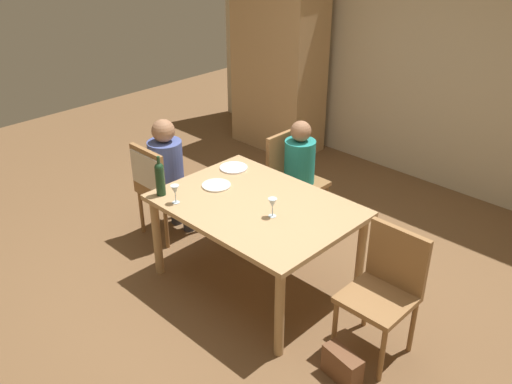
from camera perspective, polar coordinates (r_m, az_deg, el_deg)
ground_plane at (r=4.65m, az=0.00°, el=-9.29°), size 10.00×10.00×0.00m
rear_room_partition at (r=6.15m, az=18.60°, el=12.82°), size 6.40×0.12×2.70m
armoire_cabinet at (r=6.86m, az=2.35°, el=13.48°), size 1.18×0.62×2.18m
dining_table at (r=4.28m, az=0.00°, el=-2.20°), size 1.51×1.09×0.75m
chair_far_left at (r=5.20m, az=3.75°, el=1.89°), size 0.44×0.44×0.92m
chair_left_end at (r=5.01m, az=-10.33°, el=1.19°), size 0.44×0.46×0.92m
chair_right_end at (r=3.85m, az=13.28°, el=-9.31°), size 0.44×0.44×0.92m
person_woman_host at (r=5.09m, az=4.74°, el=2.49°), size 0.33×0.28×1.08m
person_man_bearded at (r=5.06m, az=-9.03°, el=2.38°), size 0.31×0.35×1.14m
wine_bottle_tall_green at (r=4.36m, az=-9.92°, el=1.46°), size 0.07×0.07×0.33m
wine_glass_near_left at (r=4.24m, az=-8.39°, el=0.16°), size 0.07×0.07×0.15m
wine_glass_centre at (r=4.02m, az=1.72°, el=-1.22°), size 0.07×0.07×0.15m
dinner_plate_host at (r=4.50m, az=-4.13°, el=0.70°), size 0.24×0.24×0.01m
dinner_plate_guest_left at (r=4.79m, az=-2.33°, el=2.53°), size 0.24×0.24×0.01m
handbag at (r=3.84m, az=8.91°, el=-17.35°), size 0.30×0.16×0.22m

